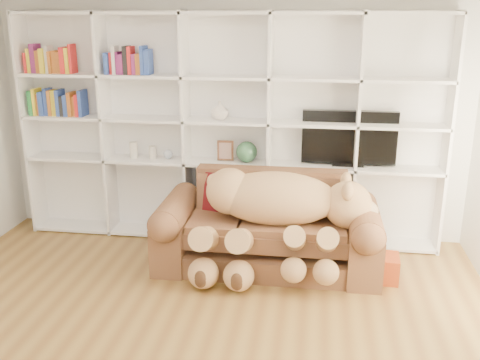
% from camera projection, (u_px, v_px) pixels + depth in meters
% --- Properties ---
extents(wall_back, '(5.00, 0.02, 2.70)m').
position_uv_depth(wall_back, '(230.00, 113.00, 5.71)').
color(wall_back, silver).
rests_on(wall_back, floor).
extents(bookshelf, '(4.43, 0.35, 2.40)m').
position_uv_depth(bookshelf, '(206.00, 119.00, 5.62)').
color(bookshelf, white).
rests_on(bookshelf, floor).
extents(sofa, '(2.11, 0.91, 0.89)m').
position_uv_depth(sofa, '(268.00, 233.00, 5.18)').
color(sofa, brown).
rests_on(sofa, floor).
extents(teddy_bear, '(1.69, 0.90, 0.98)m').
position_uv_depth(teddy_bear, '(276.00, 211.00, 4.91)').
color(teddy_bear, tan).
rests_on(teddy_bear, sofa).
extents(throw_pillow, '(0.45, 0.32, 0.42)m').
position_uv_depth(throw_pillow, '(225.00, 194.00, 5.29)').
color(throw_pillow, '#580F15').
rests_on(throw_pillow, sofa).
extents(gift_box, '(0.32, 0.30, 0.24)m').
position_uv_depth(gift_box, '(382.00, 267.00, 4.94)').
color(gift_box, '#AC3F16').
rests_on(gift_box, floor).
extents(tv, '(0.96, 0.18, 0.57)m').
position_uv_depth(tv, '(349.00, 139.00, 5.46)').
color(tv, black).
rests_on(tv, bookshelf).
extents(picture_frame, '(0.17, 0.03, 0.21)m').
position_uv_depth(picture_frame, '(225.00, 150.00, 5.64)').
color(picture_frame, '#54311D').
rests_on(picture_frame, bookshelf).
extents(green_vase, '(0.22, 0.22, 0.22)m').
position_uv_depth(green_vase, '(247.00, 152.00, 5.61)').
color(green_vase, '#2E5A3A').
rests_on(green_vase, bookshelf).
extents(figurine_tall, '(0.09, 0.09, 0.17)m').
position_uv_depth(figurine_tall, '(134.00, 150.00, 5.78)').
color(figurine_tall, beige).
rests_on(figurine_tall, bookshelf).
extents(figurine_short, '(0.11, 0.11, 0.14)m').
position_uv_depth(figurine_short, '(153.00, 152.00, 5.76)').
color(figurine_short, beige).
rests_on(figurine_short, bookshelf).
extents(snow_globe, '(0.10, 0.10, 0.10)m').
position_uv_depth(snow_globe, '(168.00, 154.00, 5.74)').
color(snow_globe, silver).
rests_on(snow_globe, bookshelf).
extents(shelf_vase, '(0.22, 0.22, 0.19)m').
position_uv_depth(shelf_vase, '(220.00, 110.00, 5.52)').
color(shelf_vase, silver).
rests_on(shelf_vase, bookshelf).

